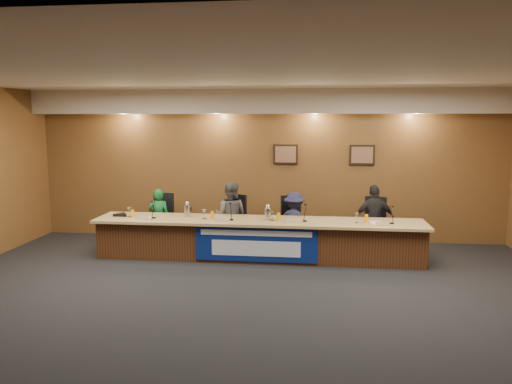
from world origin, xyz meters
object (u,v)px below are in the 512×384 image
office_chair_d (373,228)px  panelist_c (294,222)px  panelist_a (159,218)px  office_chair_c (294,226)px  speakerphone (121,215)px  banner (256,244)px  office_chair_a (161,223)px  panelist_d (374,220)px  office_chair_b (231,225)px  dais_body (258,240)px  carafe_left (187,211)px  panelist_b (231,216)px  carafe_mid (268,214)px

office_chair_d → panelist_c: bearing=-161.7°
panelist_a → office_chair_c: (2.74, 0.10, -0.12)m
speakerphone → office_chair_c: bearing=12.0°
office_chair_c → speakerphone: size_ratio=1.50×
office_chair_d → banner: bearing=-138.5°
office_chair_a → panelist_a: bearing=-88.4°
panelist_d → office_chair_b: size_ratio=2.81×
dais_body → carafe_left: 1.47m
banner → office_chair_a: (-2.10, 1.11, 0.10)m
office_chair_c → carafe_left: 2.15m
banner → speakerphone: speakerphone is taller
panelist_c → panelist_d: panelist_d is taller
office_chair_c → office_chair_d: 1.54m
panelist_d → office_chair_b: (-2.81, 0.10, -0.20)m
office_chair_b → carafe_left: bearing=-115.6°
panelist_d → speakerphone: panelist_d is taller
office_chair_b → panelist_a: bearing=-152.2°
banner → panelist_c: 1.21m
banner → office_chair_c: bearing=59.9°
panelist_d → carafe_left: (-3.55, -0.53, 0.19)m
panelist_b → office_chair_c: 1.29m
panelist_d → carafe_left: 3.60m
banner → carafe_mid: (0.18, 0.36, 0.48)m
office_chair_c → carafe_mid: 0.96m
office_chair_a → banner: bearing=-26.2°
banner → carafe_left: size_ratio=9.17×
office_chair_d → dais_body: bearing=-147.9°
carafe_left → panelist_d: bearing=8.5°
panelist_d → office_chair_b: bearing=-10.6°
dais_body → panelist_c: 0.91m
office_chair_d → carafe_left: bearing=-155.3°
dais_body → office_chair_b: dais_body is taller
speakerphone → carafe_left: bearing=3.1°
carafe_left → carafe_mid: 1.55m
panelist_b → speakerphone: bearing=23.1°
office_chair_c → carafe_mid: carafe_mid is taller
panelist_b → office_chair_d: 2.82m
office_chair_a → carafe_mid: bearing=-16.6°
office_chair_b → carafe_mid: bearing=-18.8°
panelist_c → carafe_left: size_ratio=4.92×
banner → carafe_left: bearing=161.0°
panelist_c → office_chair_d: size_ratio=2.46×
office_chair_b → carafe_left: carafe_left is taller
office_chair_a → office_chair_d: 4.28m
office_chair_b → speakerphone: speakerphone is taller
panelist_a → office_chair_d: panelist_a is taller
banner → office_chair_b: banner is taller
panelist_d → carafe_left: bearing=-0.1°
dais_body → banner: (0.00, -0.41, 0.03)m
office_chair_c → carafe_left: bearing=174.5°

